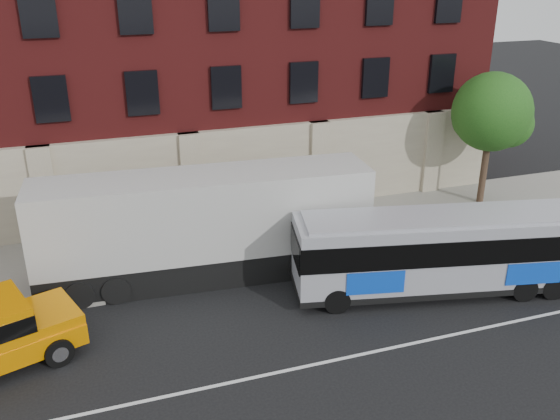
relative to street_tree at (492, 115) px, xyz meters
name	(u,v)px	position (x,y,z in m)	size (l,w,h in m)	color
ground	(276,385)	(-13.54, -9.48, -4.41)	(120.00, 120.00, 0.00)	black
sidewalk	(207,247)	(-13.54, -0.48, -4.33)	(60.00, 6.00, 0.15)	gray
kerb	(224,282)	(-13.54, -3.48, -4.33)	(60.00, 0.25, 0.15)	gray
lane_line	(271,374)	(-13.54, -8.98, -4.40)	(60.00, 0.12, 0.01)	silver
building	(164,36)	(-13.55, 7.44, 3.18)	(30.00, 12.10, 15.00)	maroon
street_tree	(492,115)	(0.00, 0.00, 0.00)	(3.60, 3.60, 6.20)	#3C2B1E
city_bus	(448,249)	(-6.20, -6.45, -2.78)	(11.01, 4.48, 2.95)	#9798A0
shipping_container	(205,227)	(-13.99, -2.68, -2.43)	(12.15, 3.32, 4.00)	black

